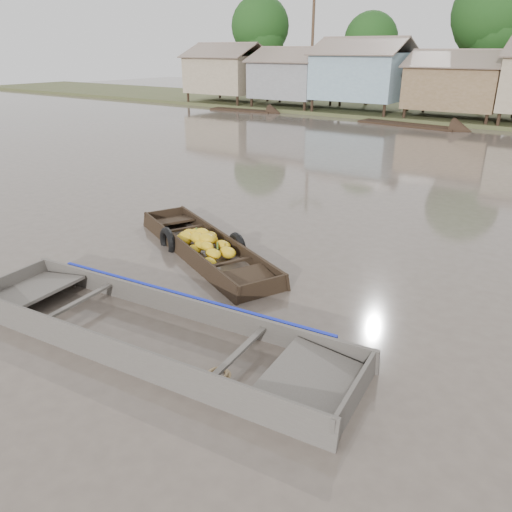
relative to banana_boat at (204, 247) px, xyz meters
The scene contains 3 objects.
ground 2.90m from the banana_boat, 42.68° to the right, with size 120.00×120.00×0.00m, color #52483F.
banana_boat is the anchor object (origin of this frame).
viewer_boat 3.97m from the banana_boat, 61.82° to the right, with size 7.48×2.69×0.59m.
Camera 1 is at (5.38, -6.49, 4.59)m, focal length 35.00 mm.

